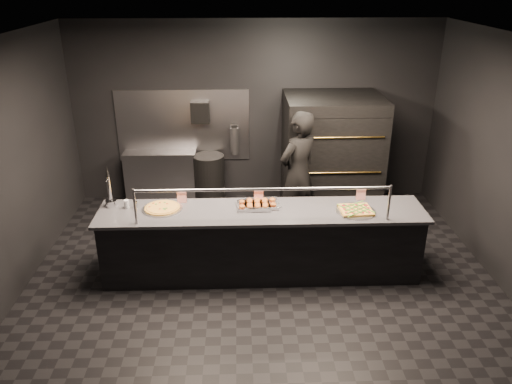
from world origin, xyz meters
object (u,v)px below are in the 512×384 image
at_px(service_counter, 262,242).
at_px(slider_tray_b, 261,203).
at_px(towel_dispenser, 200,112).
at_px(trash_bin, 209,180).
at_px(fire_extinguisher, 234,140).
at_px(slider_tray_a, 254,205).
at_px(worker, 298,174).
at_px(prep_shelf, 162,177).
at_px(round_pizza, 162,208).
at_px(square_pizza, 356,210).
at_px(beer_tap, 110,195).
at_px(pizza_oven, 331,155).

xyz_separation_m(service_counter, slider_tray_b, (-0.00, 0.15, 0.48)).
relative_size(towel_dispenser, trash_bin, 0.41).
bearing_deg(fire_extinguisher, slider_tray_b, -81.16).
height_order(slider_tray_a, worker, worker).
bearing_deg(towel_dispenser, trash_bin, -56.11).
xyz_separation_m(prep_shelf, round_pizza, (0.35, -2.24, 0.49)).
bearing_deg(prep_shelf, square_pizza, -40.86).
distance_m(towel_dispenser, fire_extinguisher, 0.74).
height_order(service_counter, square_pizza, service_counter).
relative_size(fire_extinguisher, round_pizza, 0.99).
xyz_separation_m(beer_tap, slider_tray_b, (1.91, -0.04, -0.13)).
distance_m(service_counter, towel_dispenser, 2.78).
bearing_deg(beer_tap, square_pizza, -4.96).
distance_m(prep_shelf, slider_tray_b, 2.74).
xyz_separation_m(beer_tap, round_pizza, (0.66, -0.11, -0.14)).
distance_m(service_counter, slider_tray_a, 0.50).
distance_m(pizza_oven, round_pizza, 3.05).
bearing_deg(square_pizza, round_pizza, 176.31).
bearing_deg(prep_shelf, worker, -27.66).
distance_m(service_counter, pizza_oven, 2.30).
height_order(prep_shelf, trash_bin, prep_shelf).
bearing_deg(fire_extinguisher, square_pizza, -58.48).
height_order(towel_dispenser, round_pizza, towel_dispenser).
bearing_deg(pizza_oven, towel_dispenser, 166.86).
relative_size(prep_shelf, trash_bin, 1.40).
bearing_deg(worker, square_pizza, 78.02).
bearing_deg(square_pizza, trash_bin, 130.41).
distance_m(towel_dispenser, slider_tray_b, 2.49).
height_order(prep_shelf, slider_tray_b, slider_tray_b).
bearing_deg(prep_shelf, trash_bin, -7.00).
height_order(round_pizza, square_pizza, square_pizza).
xyz_separation_m(prep_shelf, slider_tray_a, (1.50, -2.22, 0.50)).
relative_size(towel_dispenser, beer_tap, 0.64).
height_order(slider_tray_b, worker, worker).
xyz_separation_m(fire_extinguisher, trash_bin, (-0.44, -0.18, -0.63)).
bearing_deg(fire_extinguisher, trash_bin, -157.56).
height_order(fire_extinguisher, slider_tray_a, fire_extinguisher).
distance_m(prep_shelf, round_pizza, 2.32).
distance_m(slider_tray_a, trash_bin, 2.29).
relative_size(square_pizza, worker, 0.26).
height_order(slider_tray_b, trash_bin, slider_tray_b).
distance_m(fire_extinguisher, slider_tray_b, 2.28).
bearing_deg(worker, fire_extinguisher, -89.51).
distance_m(round_pizza, slider_tray_a, 1.15).
xyz_separation_m(towel_dispenser, square_pizza, (2.07, -2.46, -0.61)).
relative_size(beer_tap, worker, 0.29).
height_order(slider_tray_a, square_pizza, slider_tray_a).
relative_size(round_pizza, trash_bin, 0.59).
height_order(pizza_oven, trash_bin, pizza_oven).
xyz_separation_m(square_pizza, trash_bin, (-1.95, 2.29, -0.51)).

